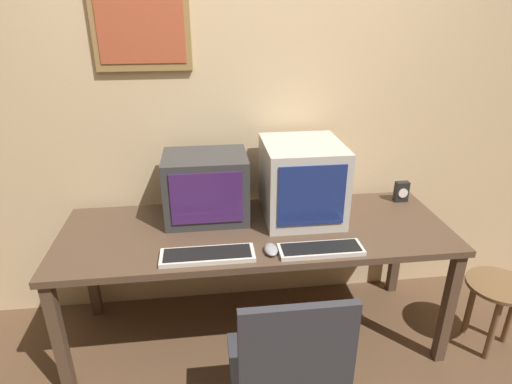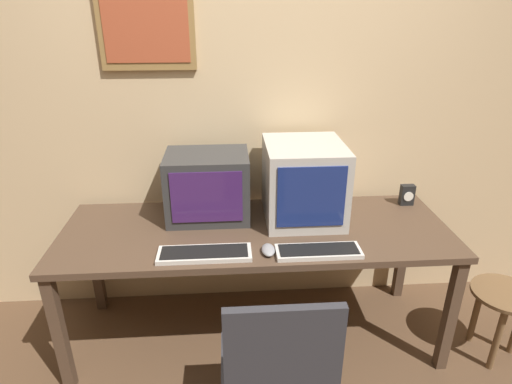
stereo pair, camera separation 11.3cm
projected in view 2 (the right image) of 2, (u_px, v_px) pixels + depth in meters
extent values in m
cube|color=#D1B284|center=(251.00, 106.00, 2.49)|extent=(8.00, 0.05, 2.60)
cube|color=olive|center=(145.00, 13.00, 2.22)|extent=(0.51, 0.02, 0.58)
cube|color=#AD4C2D|center=(144.00, 13.00, 2.20)|extent=(0.45, 0.01, 0.50)
cube|color=#4C3828|center=(256.00, 231.00, 2.32)|extent=(2.09, 0.74, 0.04)
cube|color=#4C3828|center=(59.00, 334.00, 2.11)|extent=(0.06, 0.06, 0.69)
cube|color=#4C3828|center=(450.00, 316.00, 2.24)|extent=(0.06, 0.06, 0.69)
cube|color=#4C3828|center=(95.00, 262.00, 2.70)|extent=(0.06, 0.06, 0.69)
cube|color=#4C3828|center=(403.00, 251.00, 2.83)|extent=(0.06, 0.06, 0.69)
cube|color=#333333|center=(208.00, 186.00, 2.38)|extent=(0.45, 0.34, 0.37)
cube|color=#3D1E56|center=(207.00, 198.00, 2.22)|extent=(0.37, 0.01, 0.28)
cube|color=#B7B2A8|center=(303.00, 181.00, 2.36)|extent=(0.42, 0.46, 0.43)
cube|color=navy|center=(311.00, 197.00, 2.15)|extent=(0.35, 0.01, 0.33)
cube|color=beige|center=(205.00, 254.00, 2.06)|extent=(0.45, 0.15, 0.02)
cube|color=black|center=(204.00, 252.00, 2.05)|extent=(0.42, 0.12, 0.00)
cube|color=beige|center=(318.00, 251.00, 2.08)|extent=(0.42, 0.14, 0.02)
cube|color=black|center=(319.00, 249.00, 2.07)|extent=(0.38, 0.11, 0.00)
ellipsoid|color=gray|center=(268.00, 250.00, 2.08)|extent=(0.06, 0.11, 0.03)
cube|color=black|center=(407.00, 195.00, 2.57)|extent=(0.08, 0.04, 0.13)
cylinder|color=white|center=(409.00, 197.00, 2.54)|extent=(0.06, 0.00, 0.06)
cube|color=#2D2D33|center=(275.00, 371.00, 1.80)|extent=(0.46, 0.46, 0.04)
cube|color=#2D2D33|center=(283.00, 363.00, 1.50)|extent=(0.42, 0.04, 0.48)
cylinder|color=brown|center=(506.00, 294.00, 2.30)|extent=(0.35, 0.35, 0.02)
cylinder|color=brown|center=(476.00, 313.00, 2.48)|extent=(0.04, 0.04, 0.40)
cylinder|color=brown|center=(497.00, 339.00, 2.29)|extent=(0.04, 0.04, 0.40)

